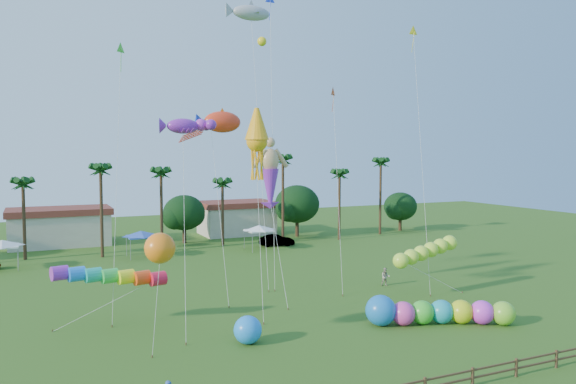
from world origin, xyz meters
name	(u,v)px	position (x,y,z in m)	size (l,w,h in m)	color
ground	(359,357)	(0.00, 0.00, 0.00)	(160.00, 160.00, 0.00)	#285116
tree_line	(205,211)	(3.57, 44.00, 4.28)	(69.46, 8.91, 11.00)	#3A2819
buildings_row	(146,225)	(-3.09, 50.00, 2.00)	(35.00, 7.00, 4.00)	beige
tent_row	(142,234)	(-6.00, 36.33, 2.75)	(31.00, 4.00, 0.60)	white
car_b	(277,240)	(11.13, 37.74, 0.73)	(1.55, 4.43, 1.46)	#4C4C54
spectator_b	(385,277)	(11.42, 14.00, 0.81)	(0.79, 0.61, 1.62)	#A69C8B
caterpillar_inflatable	(434,312)	(7.94, 3.09, 0.89)	(9.95, 5.66, 2.12)	#E73CA7
blue_ball	(248,330)	(-5.14, 4.78, 0.88)	(1.77, 1.77, 1.77)	#1B84F8
rainbow_tube	(130,281)	(-11.22, 11.09, 3.21)	(8.63, 2.05, 3.72)	red
green_worm	(401,261)	(9.74, 9.45, 3.20)	(9.61, 3.43, 3.96)	#B8EF35
orange_ball_kite	(160,248)	(-10.38, 5.37, 6.30)	(2.32, 2.32, 7.21)	orange
merman_kite	(270,178)	(0.71, 15.03, 9.81)	(2.55, 5.41, 12.62)	tan
fish_kite	(222,122)	(-2.22, 18.57, 14.48)	(5.11, 7.26, 15.50)	red
shark_kite	(251,13)	(2.15, 22.98, 24.99)	(5.17, 8.08, 25.88)	#9A9EA8
squid_kite	(257,141)	(-1.66, 11.96, 12.74)	(2.40, 5.21, 15.33)	#FFA414
lobster_kite	(183,126)	(-7.73, 10.12, 13.66)	(4.20, 5.53, 14.40)	purple
delta_kite_red	(333,97)	(7.44, 16.58, 16.80)	(1.90, 4.74, 17.76)	#D14717
delta_kite_yellow	(414,38)	(13.96, 13.79, 21.97)	(1.90, 4.77, 23.13)	yellow
delta_kite_green	(121,56)	(-10.84, 16.19, 19.01)	(2.10, 5.01, 20.09)	green
delta_kite_blue	(270,7)	(3.20, 20.90, 25.19)	(2.23, 4.95, 26.47)	#1B3CF4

